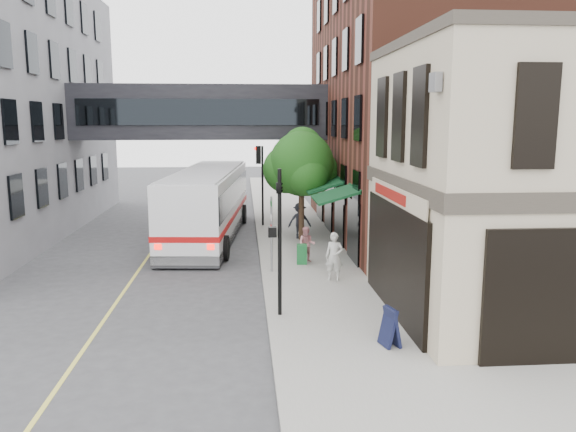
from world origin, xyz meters
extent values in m
plane|color=#38383A|center=(0.00, 0.00, 0.00)|extent=(120.00, 120.00, 0.00)
cube|color=gray|center=(2.00, 14.00, 0.07)|extent=(4.00, 60.00, 0.15)
cube|color=#B8AB8D|center=(9.00, 2.00, 4.08)|extent=(10.00, 8.00, 8.15)
cube|color=#38332B|center=(9.00, 2.00, 4.15)|extent=(10.12, 8.12, 0.50)
cube|color=#38332B|center=(9.00, 2.00, 8.30)|extent=(10.12, 8.12, 0.30)
cube|color=black|center=(3.94, 2.00, 1.85)|extent=(0.14, 6.40, 3.40)
cube|color=black|center=(3.90, 2.00, 1.85)|extent=(0.04, 5.90, 3.00)
cube|color=maroon|center=(3.88, 2.60, 3.80)|extent=(0.03, 3.60, 0.32)
cube|color=#512619|center=(10.00, 15.00, 7.00)|extent=(12.00, 18.00, 14.00)
cube|color=#0C3820|center=(3.14, 13.75, 3.00)|extent=(1.80, 13.00, 0.40)
cube|color=black|center=(-3.00, 18.00, 6.50)|extent=(14.00, 3.00, 3.00)
cube|color=black|center=(-3.00, 16.45, 6.50)|extent=(13.00, 0.08, 1.40)
cube|color=black|center=(-3.00, 19.55, 6.50)|extent=(13.00, 0.08, 1.40)
cylinder|color=black|center=(0.40, 2.00, 2.40)|extent=(0.12, 0.12, 4.50)
cube|color=black|center=(0.18, 2.00, 2.75)|extent=(0.25, 0.22, 0.30)
imported|color=black|center=(0.40, 2.00, 4.25)|extent=(0.20, 0.16, 1.00)
cylinder|color=black|center=(0.40, 17.00, 2.40)|extent=(0.12, 0.12, 4.50)
cube|color=black|center=(0.18, 17.00, 2.75)|extent=(0.25, 0.22, 0.30)
cube|color=black|center=(0.18, 17.00, 4.15)|extent=(0.28, 0.28, 1.00)
sphere|color=#FF0C05|center=(0.02, 17.00, 4.50)|extent=(0.18, 0.18, 0.18)
cylinder|color=gray|center=(0.40, 7.00, 1.65)|extent=(0.08, 0.08, 3.00)
cube|color=white|center=(0.38, 7.00, 2.35)|extent=(0.03, 0.75, 0.22)
cube|color=#0C591E|center=(0.38, 7.00, 2.90)|extent=(0.03, 0.70, 0.18)
cube|color=#B20C0C|center=(0.38, 7.00, 1.85)|extent=(0.03, 0.30, 0.40)
cylinder|color=#382619|center=(2.20, 13.00, 1.55)|extent=(0.28, 0.28, 2.80)
sphere|color=#174512|center=(2.20, 13.00, 3.95)|extent=(3.20, 3.20, 3.20)
sphere|color=#174512|center=(3.00, 13.50, 3.55)|extent=(2.20, 2.20, 2.20)
sphere|color=#174512|center=(1.50, 13.30, 3.65)|extent=(2.40, 2.40, 2.40)
sphere|color=#174512|center=(2.30, 13.60, 4.75)|extent=(2.00, 2.00, 2.00)
cube|color=#D8CC4C|center=(-5.00, 10.00, 0.01)|extent=(0.12, 40.00, 0.01)
cube|color=white|center=(-2.51, 14.34, 1.86)|extent=(3.96, 13.15, 3.27)
cube|color=black|center=(-2.51, 14.34, 2.42)|extent=(4.01, 12.94, 1.18)
cube|color=#B20C0C|center=(-2.51, 14.34, 1.30)|extent=(4.03, 13.18, 0.25)
cylinder|color=black|center=(-4.34, 9.75, 0.56)|extent=(0.44, 1.15, 1.13)
cylinder|color=black|center=(-1.53, 9.50, 0.56)|extent=(0.44, 1.15, 1.13)
cylinder|color=black|center=(-3.53, 18.72, 0.56)|extent=(0.44, 1.15, 1.13)
cylinder|color=black|center=(-0.73, 18.47, 0.56)|extent=(0.44, 1.15, 1.13)
imported|color=beige|center=(2.67, 5.61, 1.06)|extent=(0.76, 0.60, 1.81)
imported|color=#CE858B|center=(1.96, 8.45, 0.90)|extent=(0.85, 0.73, 1.50)
imported|color=black|center=(2.13, 13.22, 1.06)|extent=(1.21, 0.74, 1.81)
cube|color=#16602A|center=(1.71, 8.11, 0.56)|extent=(0.44, 0.40, 0.83)
cube|color=#101432|center=(3.15, -0.66, 0.67)|extent=(0.52, 0.67, 1.05)
camera|label=1|loc=(-0.66, -14.52, 6.07)|focal=35.00mm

